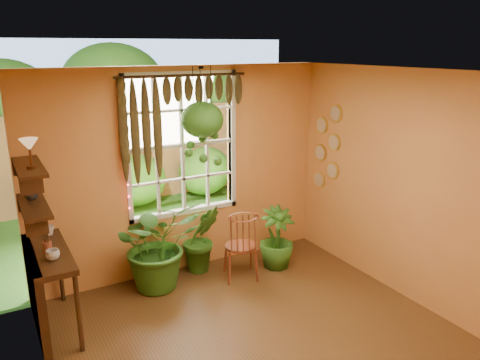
% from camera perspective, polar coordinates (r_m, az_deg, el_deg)
% --- Properties ---
extents(floor, '(4.50, 4.50, 0.00)m').
position_cam_1_polar(floor, '(4.89, 4.66, -20.77)').
color(floor, brown).
rests_on(floor, ground).
extents(ceiling, '(4.50, 4.50, 0.00)m').
position_cam_1_polar(ceiling, '(3.93, 5.57, 12.65)').
color(ceiling, white).
rests_on(ceiling, wall_back).
extents(wall_back, '(4.00, 0.00, 4.00)m').
position_cam_1_polar(wall_back, '(6.12, -6.85, 0.98)').
color(wall_back, '#DA8E4A').
rests_on(wall_back, floor).
extents(wall_left, '(0.00, 4.50, 4.50)m').
position_cam_1_polar(wall_left, '(3.59, -22.92, -11.36)').
color(wall_left, '#DA8E4A').
rests_on(wall_left, floor).
extents(wall_right, '(0.00, 4.50, 4.50)m').
position_cam_1_polar(wall_right, '(5.55, 22.42, -1.72)').
color(wall_right, '#DA8E4A').
rests_on(wall_right, floor).
extents(window, '(1.52, 0.10, 1.86)m').
position_cam_1_polar(window, '(6.06, -7.08, 4.24)').
color(window, silver).
rests_on(window, wall_back).
extents(valance_vine, '(1.70, 0.12, 1.10)m').
position_cam_1_polar(valance_vine, '(5.83, -7.59, 9.50)').
color(valance_vine, '#3C2310').
rests_on(valance_vine, window).
extents(string_lights, '(0.03, 0.03, 1.54)m').
position_cam_1_polar(string_lights, '(5.73, -13.79, 3.72)').
color(string_lights, '#FF2633').
rests_on(string_lights, window).
extents(wall_plates, '(0.04, 0.32, 1.10)m').
position_cam_1_polar(wall_plates, '(6.69, 10.55, 3.89)').
color(wall_plates, beige).
rests_on(wall_plates, wall_right).
extents(counter_ledge, '(0.40, 1.20, 0.90)m').
position_cam_1_polar(counter_ledge, '(5.38, -23.18, -11.54)').
color(counter_ledge, '#3C2310').
rests_on(counter_ledge, floor).
extents(shelf_lower, '(0.25, 0.90, 0.04)m').
position_cam_1_polar(shelf_lower, '(5.07, -23.84, -2.91)').
color(shelf_lower, '#3C2310').
rests_on(shelf_lower, wall_left).
extents(shelf_upper, '(0.25, 0.90, 0.04)m').
position_cam_1_polar(shelf_upper, '(4.96, -24.36, 1.46)').
color(shelf_upper, '#3C2310').
rests_on(shelf_upper, wall_left).
extents(backyard, '(14.00, 10.00, 12.00)m').
position_cam_1_polar(backyard, '(10.52, -15.45, 6.48)').
color(backyard, '#285919').
rests_on(backyard, ground).
extents(windsor_chair, '(0.53, 0.54, 1.11)m').
position_cam_1_polar(windsor_chair, '(6.12, 0.14, -9.13)').
color(windsor_chair, brown).
rests_on(windsor_chair, floor).
extents(potted_plant_left, '(1.08, 0.95, 1.16)m').
position_cam_1_polar(potted_plant_left, '(5.90, -9.97, -7.64)').
color(potted_plant_left, '#1F5516').
rests_on(potted_plant_left, floor).
extents(potted_plant_mid, '(0.55, 0.46, 0.92)m').
position_cam_1_polar(potted_plant_mid, '(6.29, -4.71, -7.10)').
color(potted_plant_mid, '#1F5516').
rests_on(potted_plant_mid, floor).
extents(potted_plant_right, '(0.52, 0.52, 0.84)m').
position_cam_1_polar(potted_plant_right, '(6.40, 4.49, -7.06)').
color(potted_plant_right, '#1F5516').
rests_on(potted_plant_right, floor).
extents(hanging_basket, '(0.53, 0.53, 1.23)m').
position_cam_1_polar(hanging_basket, '(5.82, -4.62, 6.71)').
color(hanging_basket, black).
rests_on(hanging_basket, ceiling).
extents(cup_a, '(0.15, 0.15, 0.10)m').
position_cam_1_polar(cup_a, '(5.00, -21.86, -8.46)').
color(cup_a, silver).
rests_on(cup_a, counter_ledge).
extents(cup_b, '(0.11, 0.11, 0.10)m').
position_cam_1_polar(cup_b, '(5.64, -22.26, -5.70)').
color(cup_b, beige).
rests_on(cup_b, counter_ledge).
extents(brush_jar, '(0.09, 0.09, 0.33)m').
position_cam_1_polar(brush_jar, '(5.17, -22.52, -6.77)').
color(brush_jar, brown).
rests_on(brush_jar, counter_ledge).
extents(shelf_vase, '(0.15, 0.15, 0.14)m').
position_cam_1_polar(shelf_vase, '(5.21, -24.10, -1.43)').
color(shelf_vase, '#B2AD99').
rests_on(shelf_vase, shelf_lower).
extents(tiffany_lamp, '(0.17, 0.17, 0.29)m').
position_cam_1_polar(tiffany_lamp, '(4.77, -24.31, 3.75)').
color(tiffany_lamp, '#512D17').
rests_on(tiffany_lamp, shelf_upper).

